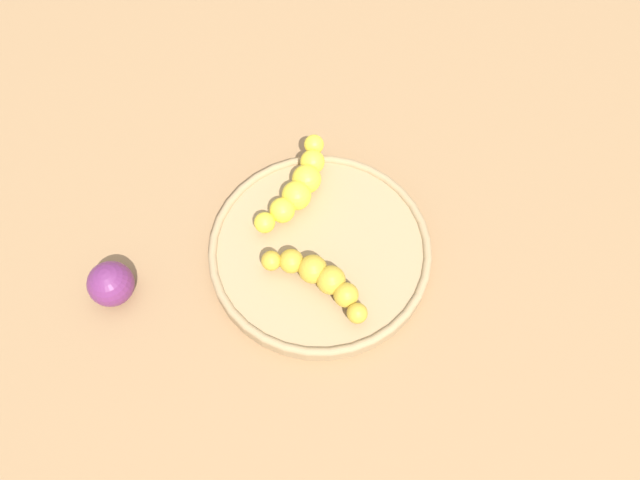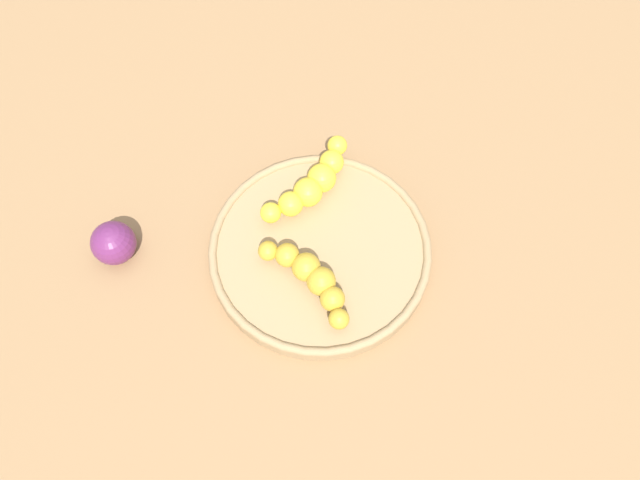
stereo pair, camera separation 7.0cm
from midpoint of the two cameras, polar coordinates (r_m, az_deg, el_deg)
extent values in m
plane|color=#936D47|center=(0.74, 2.72, -1.63)|extent=(2.40, 2.40, 0.00)
cylinder|color=#A08259|center=(0.73, 2.75, -1.32)|extent=(0.26, 0.26, 0.02)
torus|color=#A08259|center=(0.72, 2.78, -1.00)|extent=(0.26, 0.26, 0.01)
sphere|color=gold|center=(0.67, 4.79, -7.58)|extent=(0.02, 0.02, 0.02)
sphere|color=gold|center=(0.67, 4.13, -5.74)|extent=(0.03, 0.03, 0.03)
sphere|color=gold|center=(0.68, 3.05, -4.12)|extent=(0.03, 0.03, 0.03)
sphere|color=gold|center=(0.69, 1.61, -2.80)|extent=(0.03, 0.03, 0.03)
sphere|color=gold|center=(0.69, -0.10, -1.84)|extent=(0.03, 0.03, 0.03)
sphere|color=gold|center=(0.70, -1.98, -1.29)|extent=(0.02, 0.02, 0.02)
sphere|color=yellow|center=(0.72, -1.82, 2.27)|extent=(0.02, 0.02, 0.02)
sphere|color=yellow|center=(0.72, 0.02, 3.09)|extent=(0.03, 0.03, 0.03)
sphere|color=yellow|center=(0.73, 1.60, 4.19)|extent=(0.04, 0.04, 0.04)
sphere|color=yellow|center=(0.75, 2.86, 5.50)|extent=(0.04, 0.04, 0.04)
sphere|color=yellow|center=(0.76, 3.74, 6.96)|extent=(0.03, 0.03, 0.03)
sphere|color=yellow|center=(0.77, 4.23, 8.48)|extent=(0.02, 0.02, 0.02)
sphere|color=#662659|center=(0.74, -16.03, -0.52)|extent=(0.05, 0.05, 0.05)
camera|label=1|loc=(0.04, -87.12, 5.50)|focal=34.63mm
camera|label=2|loc=(0.04, 92.88, -5.50)|focal=34.63mm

